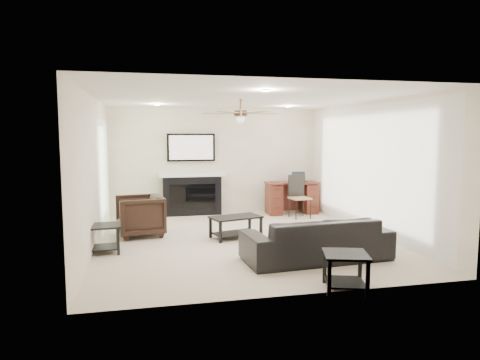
{
  "coord_description": "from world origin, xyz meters",
  "views": [
    {
      "loc": [
        -1.67,
        -7.33,
        1.87
      ],
      "look_at": [
        -0.01,
        0.1,
        1.07
      ],
      "focal_mm": 32.0,
      "sensor_mm": 36.0,
      "label": 1
    }
  ],
  "objects": [
    {
      "name": "end_table_left",
      "position": [
        -2.33,
        -0.36,
        0.23
      ],
      "size": [
        0.54,
        0.54,
        0.45
      ],
      "primitive_type": "cube",
      "rotation": [
        0.0,
        0.0,
        0.08
      ],
      "color": "black",
      "rests_on": "ground"
    },
    {
      "name": "sofa",
      "position": [
        0.82,
        -1.46,
        0.32
      ],
      "size": [
        2.25,
        1.02,
        0.64
      ],
      "primitive_type": "imported",
      "rotation": [
        0.0,
        0.0,
        3.22
      ],
      "color": "black",
      "rests_on": "ground"
    },
    {
      "name": "fireplace_unit",
      "position": [
        -0.6,
        2.58,
        0.95
      ],
      "size": [
        1.52,
        0.34,
        1.91
      ],
      "primitive_type": "cube",
      "color": "black",
      "rests_on": "ground"
    },
    {
      "name": "desk_chair",
      "position": [
        1.73,
        1.69,
        0.48
      ],
      "size": [
        0.47,
        0.48,
        0.97
      ],
      "primitive_type": "cube",
      "rotation": [
        0.0,
        0.0,
        0.11
      ],
      "color": "black",
      "rests_on": "ground"
    },
    {
      "name": "room_shell",
      "position": [
        0.19,
        0.08,
        1.68
      ],
      "size": [
        5.5,
        5.54,
        2.52
      ],
      "color": "beige",
      "rests_on": "ground"
    },
    {
      "name": "armchair",
      "position": [
        -1.78,
        0.69,
        0.38
      ],
      "size": [
        0.95,
        0.93,
        0.76
      ],
      "primitive_type": "imported",
      "rotation": [
        0.0,
        0.0,
        -1.42
      ],
      "color": "black",
      "rests_on": "ground"
    },
    {
      "name": "coffee_table",
      "position": [
        -0.08,
        0.14,
        0.2
      ],
      "size": [
        1.0,
        0.73,
        0.4
      ],
      "primitive_type": "cube",
      "rotation": [
        0.0,
        0.0,
        0.27
      ],
      "color": "black",
      "rests_on": "ground"
    },
    {
      "name": "laptop",
      "position": [
        1.93,
        2.22,
        0.88
      ],
      "size": [
        0.33,
        0.24,
        0.23
      ],
      "primitive_type": "cube",
      "color": "black",
      "rests_on": "desk"
    },
    {
      "name": "desk",
      "position": [
        1.73,
        2.24,
        0.38
      ],
      "size": [
        1.22,
        0.56,
        0.76
      ],
      "primitive_type": "cube",
      "color": "#3D170F",
      "rests_on": "ground"
    },
    {
      "name": "end_table_near",
      "position": [
        0.67,
        -2.71,
        0.23
      ],
      "size": [
        0.65,
        0.65,
        0.45
      ],
      "primitive_type": "cube",
      "rotation": [
        0.0,
        0.0,
        -0.29
      ],
      "color": "black",
      "rests_on": "ground"
    }
  ]
}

